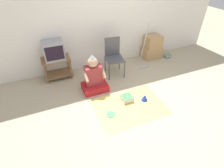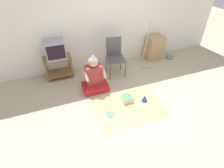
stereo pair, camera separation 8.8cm
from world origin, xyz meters
name	(u,v)px [view 2 (the right image)]	position (x,y,z in m)	size (l,w,h in m)	color
ground_plane	(144,106)	(0.00, 0.00, 0.00)	(16.00, 16.00, 0.00)	tan
wall_back	(110,15)	(0.00, 1.96, 1.27)	(6.40, 0.06, 2.55)	white
tv_stand	(59,65)	(-1.42, 1.72, 0.30)	(0.64, 0.42, 0.50)	olive
tv	(55,50)	(-1.42, 1.72, 0.71)	(0.45, 0.41, 0.42)	#99999E
folding_chair	(115,55)	(-0.09, 1.38, 0.51)	(0.47, 0.48, 0.90)	#4C4C51
cardboard_box_stack	(154,48)	(1.25, 1.72, 0.31)	(0.53, 0.35, 0.66)	tan
dust_mop	(146,55)	(0.77, 1.37, 0.35)	(0.28, 0.28, 1.22)	#B2ADA3
book_pile	(170,57)	(1.70, 1.53, 0.05)	(0.18, 0.14, 0.09)	#284793
person_seated	(95,78)	(-0.75, 0.91, 0.29)	(0.55, 0.42, 0.85)	red
party_cloth	(129,107)	(-0.29, 0.09, 0.00)	(1.38, 0.98, 0.01)	#EAD666
birthday_cake	(127,98)	(-0.26, 0.28, 0.06)	(0.22, 0.22, 0.17)	silver
party_hat_blue	(145,98)	(0.08, 0.14, 0.08)	(0.14, 0.14, 0.14)	blue
paper_plate	(110,114)	(-0.72, 0.03, 0.01)	(0.17, 0.17, 0.01)	#4CB266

